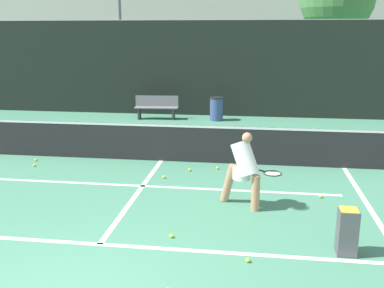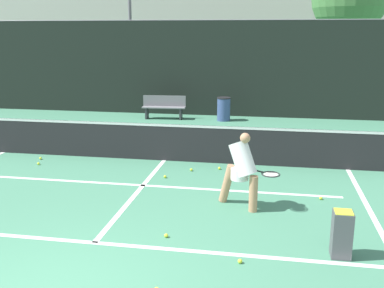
# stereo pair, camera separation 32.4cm
# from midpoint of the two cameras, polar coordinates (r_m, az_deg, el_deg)

# --- Properties ---
(court_baseline_near) EXTENTS (11.00, 0.10, 0.01)m
(court_baseline_near) POSITION_cam_midpoint_polar(r_m,az_deg,el_deg) (7.31, -12.92, -12.32)
(court_baseline_near) COLOR white
(court_baseline_near) RESTS_ON ground
(court_service_line) EXTENTS (8.25, 0.10, 0.01)m
(court_service_line) POSITION_cam_midpoint_polar(r_m,az_deg,el_deg) (9.70, -7.24, -5.31)
(court_service_line) COLOR white
(court_service_line) RESTS_ON ground
(court_center_mark) EXTENTS (0.10, 4.67, 0.01)m
(court_center_mark) POSITION_cam_midpoint_polar(r_m,az_deg,el_deg) (9.35, -7.87, -6.09)
(court_center_mark) COLOR white
(court_center_mark) RESTS_ON ground
(court_sideline_right) EXTENTS (0.10, 5.67, 0.01)m
(court_sideline_right) POSITION_cam_midpoint_polar(r_m,az_deg,el_deg) (9.24, 20.38, -7.12)
(court_sideline_right) COLOR white
(court_sideline_right) RESTS_ON ground
(net) EXTENTS (11.09, 0.09, 1.07)m
(net) POSITION_cam_midpoint_polar(r_m,az_deg,el_deg) (11.36, -4.78, 0.34)
(net) COLOR slate
(net) RESTS_ON ground
(fence_back) EXTENTS (24.00, 0.06, 3.63)m
(fence_back) POSITION_cam_midpoint_polar(r_m,az_deg,el_deg) (17.49, -0.15, 9.55)
(fence_back) COLOR black
(fence_back) RESTS_ON ground
(player_practicing) EXTENTS (1.24, 0.63, 1.45)m
(player_practicing) POSITION_cam_midpoint_polar(r_m,az_deg,el_deg) (8.33, 5.50, -2.99)
(player_practicing) COLOR tan
(player_practicing) RESTS_ON ground
(tennis_ball_scattered_0) EXTENTS (0.07, 0.07, 0.07)m
(tennis_ball_scattered_0) POSITION_cam_midpoint_polar(r_m,az_deg,el_deg) (11.68, -20.15, -2.55)
(tennis_ball_scattered_0) COLOR #D1E033
(tennis_ball_scattered_0) RESTS_ON ground
(tennis_ball_scattered_1) EXTENTS (0.07, 0.07, 0.07)m
(tennis_ball_scattered_1) POSITION_cam_midpoint_polar(r_m,az_deg,el_deg) (6.66, 5.68, -14.49)
(tennis_ball_scattered_1) COLOR #D1E033
(tennis_ball_scattered_1) RESTS_ON ground
(tennis_ball_scattered_2) EXTENTS (0.07, 0.07, 0.07)m
(tennis_ball_scattered_2) POSITION_cam_midpoint_polar(r_m,az_deg,el_deg) (10.13, -4.49, -4.19)
(tennis_ball_scattered_2) COLOR #D1E033
(tennis_ball_scattered_2) RESTS_ON ground
(tennis_ball_scattered_6) EXTENTS (0.07, 0.07, 0.07)m
(tennis_ball_scattered_6) POSITION_cam_midpoint_polar(r_m,az_deg,el_deg) (12.15, -19.95, -1.90)
(tennis_ball_scattered_6) COLOR #D1E033
(tennis_ball_scattered_6) RESTS_ON ground
(tennis_ball_scattered_7) EXTENTS (0.07, 0.07, 0.07)m
(tennis_ball_scattered_7) POSITION_cam_midpoint_polar(r_m,az_deg,el_deg) (7.35, -3.92, -11.57)
(tennis_ball_scattered_7) COLOR #D1E033
(tennis_ball_scattered_7) RESTS_ON ground
(tennis_ball_scattered_8) EXTENTS (0.07, 0.07, 0.07)m
(tennis_ball_scattered_8) POSITION_cam_midpoint_polar(r_m,az_deg,el_deg) (10.76, 2.39, -3.06)
(tennis_ball_scattered_8) COLOR #D1E033
(tennis_ball_scattered_8) RESTS_ON ground
(tennis_ball_scattered_9) EXTENTS (0.07, 0.07, 0.07)m
(tennis_ball_scattered_9) POSITION_cam_midpoint_polar(r_m,az_deg,el_deg) (9.27, 15.07, -6.45)
(tennis_ball_scattered_9) COLOR #D1E033
(tennis_ball_scattered_9) RESTS_ON ground
(tennis_ball_scattered_10) EXTENTS (0.07, 0.07, 0.07)m
(tennis_ball_scattered_10) POSITION_cam_midpoint_polar(r_m,az_deg,el_deg) (10.62, -1.19, -3.29)
(tennis_ball_scattered_10) COLOR #D1E033
(tennis_ball_scattered_10) RESTS_ON ground
(ball_hopper) EXTENTS (0.28, 0.28, 0.71)m
(ball_hopper) POSITION_cam_midpoint_polar(r_m,az_deg,el_deg) (7.03, 17.86, -10.45)
(ball_hopper) COLOR #4C4C51
(ball_hopper) RESTS_ON ground
(courtside_bench) EXTENTS (1.63, 0.50, 0.86)m
(courtside_bench) POSITION_cam_midpoint_polar(r_m,az_deg,el_deg) (16.91, -5.07, 4.76)
(courtside_bench) COLOR slate
(courtside_bench) RESTS_ON ground
(trash_bin) EXTENTS (0.50, 0.50, 0.86)m
(trash_bin) POSITION_cam_midpoint_polar(r_m,az_deg,el_deg) (16.58, 2.57, 4.49)
(trash_bin) COLOR #384C7F
(trash_bin) RESTS_ON ground
(parked_car) EXTENTS (1.69, 4.45, 1.53)m
(parked_car) POSITION_cam_midpoint_polar(r_m,az_deg,el_deg) (21.35, -7.40, 7.15)
(parked_car) COLOR maroon
(parked_car) RESTS_ON ground
(building_far) EXTENTS (36.00, 2.40, 6.44)m
(building_far) POSITION_cam_midpoint_polar(r_m,az_deg,el_deg) (33.02, 3.82, 14.15)
(building_far) COLOR #B2ADA3
(building_far) RESTS_ON ground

